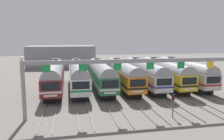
% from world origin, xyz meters
% --- Properties ---
extents(ground_plane, '(160.00, 160.00, 0.00)m').
position_xyz_m(ground_plane, '(0.00, 0.00, 0.00)').
color(ground_plane, slate).
extents(track_bed, '(24.98, 70.00, 0.15)m').
position_xyz_m(track_bed, '(-0.00, 17.00, 0.07)').
color(track_bed, gray).
rests_on(track_bed, ground).
extents(commuter_train_maroon, '(2.88, 18.06, 5.05)m').
position_xyz_m(commuter_train_maroon, '(-11.74, -0.00, 2.69)').
color(commuter_train_maroon, maroon).
rests_on(commuter_train_maroon, ground).
extents(commuter_train_white, '(2.88, 18.06, 5.05)m').
position_xyz_m(commuter_train_white, '(-7.83, -0.00, 2.69)').
color(commuter_train_white, white).
rests_on(commuter_train_white, ground).
extents(commuter_train_green, '(2.88, 18.06, 5.05)m').
position_xyz_m(commuter_train_green, '(-3.91, -0.00, 2.69)').
color(commuter_train_green, '#236B42').
rests_on(commuter_train_green, ground).
extents(commuter_train_orange, '(2.88, 18.06, 5.05)m').
position_xyz_m(commuter_train_orange, '(0.00, -0.00, 2.69)').
color(commuter_train_orange, orange).
rests_on(commuter_train_orange, ground).
extents(commuter_train_silver, '(2.88, 18.06, 5.05)m').
position_xyz_m(commuter_train_silver, '(3.91, -0.00, 2.69)').
color(commuter_train_silver, silver).
rests_on(commuter_train_silver, ground).
extents(commuter_train_yellow, '(2.88, 18.06, 5.05)m').
position_xyz_m(commuter_train_yellow, '(7.83, -0.00, 2.69)').
color(commuter_train_yellow, gold).
rests_on(commuter_train_yellow, ground).
extents(commuter_train_stainless, '(2.88, 18.06, 5.05)m').
position_xyz_m(commuter_train_stainless, '(11.74, -0.00, 2.69)').
color(commuter_train_stainless, '#B2B5BA').
rests_on(commuter_train_stainless, ground).
extents(catenary_gantry, '(28.72, 0.44, 6.97)m').
position_xyz_m(catenary_gantry, '(0.00, -13.50, 5.41)').
color(catenary_gantry, gray).
rests_on(catenary_gantry, ground).
extents(yard_signal_mast, '(0.28, 0.35, 2.72)m').
position_xyz_m(yard_signal_mast, '(1.96, -15.75, 1.90)').
color(yard_signal_mast, '#59595E').
rests_on(yard_signal_mast, ground).
extents(maintenance_building, '(20.29, 10.00, 6.49)m').
position_xyz_m(maintenance_building, '(-11.43, 33.18, 3.24)').
color(maintenance_building, gray).
rests_on(maintenance_building, ground).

